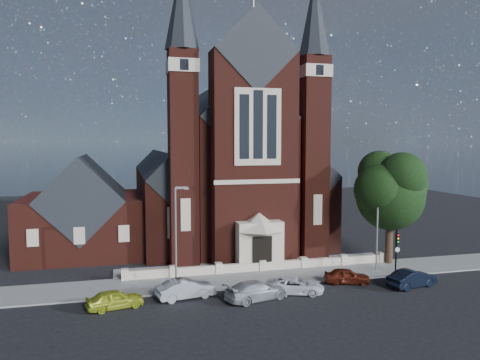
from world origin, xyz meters
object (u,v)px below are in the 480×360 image
at_px(parish_hall, 84,215).
at_px(car_lime_van, 115,299).
at_px(church, 223,170).
at_px(street_tree, 393,192).
at_px(car_dark_red, 347,276).
at_px(car_navy, 412,278).
at_px(street_lamp_left, 177,230).
at_px(street_lamp_right, 378,221).
at_px(car_white_suv, 295,285).
at_px(traffic_signal, 397,246).
at_px(car_silver_b, 257,290).
at_px(car_silver_a, 186,289).

xyz_separation_m(parish_hall, car_lime_van, (3.27, -17.94, -3.34)).
relative_size(church, street_tree, 3.26).
height_order(car_dark_red, car_navy, car_navy).
relative_size(street_lamp_left, street_lamp_right, 1.00).
xyz_separation_m(street_lamp_right, car_white_suv, (-9.39, -3.97, -3.99)).
relative_size(street_lamp_left, car_lime_van, 2.05).
bearing_deg(street_tree, traffic_signal, -115.95).
bearing_deg(car_navy, traffic_signal, -25.07).
bearing_deg(car_silver_b, street_tree, -83.86).
bearing_deg(street_lamp_left, car_dark_red, -11.08).
relative_size(church, parish_hall, 2.86).
distance_m(traffic_signal, car_white_suv, 10.75).
bearing_deg(car_silver_b, parish_hall, 19.06).
distance_m(street_lamp_left, car_silver_a, 4.94).
height_order(street_lamp_right, car_silver_b, street_lamp_right).
relative_size(parish_hall, street_lamp_left, 1.51).
xyz_separation_m(car_lime_van, car_silver_b, (10.12, -0.72, 0.04)).
xyz_separation_m(car_dark_red, car_navy, (4.61, -2.18, 0.08)).
bearing_deg(car_dark_red, car_lime_van, 110.27).
height_order(traffic_signal, car_navy, traffic_signal).
bearing_deg(car_dark_red, car_silver_a, 107.95).
relative_size(car_silver_b, car_navy, 1.14).
bearing_deg(traffic_signal, parish_hall, 150.02).
distance_m(car_lime_van, car_silver_a, 5.19).
distance_m(car_lime_van, car_white_suv, 13.44).
bearing_deg(car_white_suv, car_silver_a, 102.81).
bearing_deg(traffic_signal, car_lime_van, -174.30).
bearing_deg(car_silver_b, street_lamp_right, -86.43).
bearing_deg(car_lime_van, church, -42.81).
bearing_deg(car_silver_a, car_dark_red, -100.27).
relative_size(street_lamp_right, car_lime_van, 2.05).
xyz_separation_m(street_tree, car_silver_b, (-15.21, -6.37, -6.25)).
bearing_deg(street_tree, car_silver_a, -166.76).
bearing_deg(street_tree, street_lamp_left, -175.24).
relative_size(street_tree, street_lamp_left, 1.32).
bearing_deg(car_lime_van, car_navy, -105.96).
xyz_separation_m(car_silver_a, car_silver_b, (5.01, -1.61, -0.01)).
bearing_deg(car_dark_red, car_white_suv, 120.78).
xyz_separation_m(street_tree, car_silver_a, (-20.22, -4.76, -6.24)).
height_order(traffic_signal, car_dark_red, traffic_signal).
xyz_separation_m(car_lime_van, car_white_suv, (13.44, -0.02, -0.06)).
relative_size(street_lamp_right, car_navy, 1.88).
bearing_deg(traffic_signal, street_lamp_left, 175.24).
distance_m(street_tree, traffic_signal, 5.70).
bearing_deg(street_lamp_left, street_tree, 4.76).
distance_m(parish_hall, car_white_suv, 24.77).
distance_m(car_silver_a, car_navy, 18.05).
bearing_deg(street_lamp_left, street_lamp_right, 0.00).
bearing_deg(car_silver_b, street_lamp_left, 32.03).
bearing_deg(car_silver_a, street_lamp_left, -6.59).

